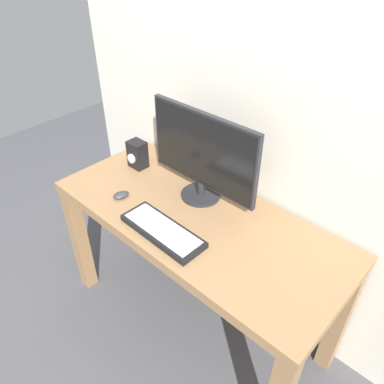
# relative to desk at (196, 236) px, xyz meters

# --- Properties ---
(ground_plane) EXTENTS (6.00, 6.00, 0.00)m
(ground_plane) POSITION_rel_desk_xyz_m (0.00, 0.00, -0.65)
(ground_plane) COLOR #4C4C51
(wall_back) EXTENTS (2.28, 0.04, 3.00)m
(wall_back) POSITION_rel_desk_xyz_m (0.00, 0.35, 0.85)
(wall_back) COLOR silver
(wall_back) RESTS_ON ground_plane
(desk) EXTENTS (1.42, 0.62, 0.77)m
(desk) POSITION_rel_desk_xyz_m (0.00, 0.00, 0.00)
(desk) COLOR #936D47
(desk) RESTS_ON ground_plane
(monitor) EXTENTS (0.60, 0.19, 0.44)m
(monitor) POSITION_rel_desk_xyz_m (-0.08, 0.13, 0.36)
(monitor) COLOR #232328
(monitor) RESTS_ON desk
(keyboard_primary) EXTENTS (0.41, 0.15, 0.03)m
(keyboard_primary) POSITION_rel_desk_xyz_m (-0.02, -0.19, 0.14)
(keyboard_primary) COLOR black
(keyboard_primary) RESTS_ON desk
(mouse) EXTENTS (0.07, 0.09, 0.03)m
(mouse) POSITION_rel_desk_xyz_m (-0.36, -0.15, 0.14)
(mouse) COLOR #333338
(mouse) RESTS_ON desk
(audio_controller) EXTENTS (0.09, 0.09, 0.15)m
(audio_controller) POSITION_rel_desk_xyz_m (-0.51, 0.09, 0.20)
(audio_controller) COLOR black
(audio_controller) RESTS_ON desk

